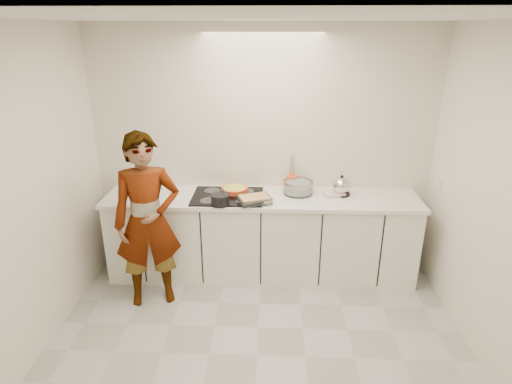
{
  "coord_description": "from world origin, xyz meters",
  "views": [
    {
      "loc": [
        0.1,
        -2.81,
        2.55
      ],
      "look_at": [
        -0.05,
        1.05,
        1.05
      ],
      "focal_mm": 30.0,
      "sensor_mm": 36.0,
      "label": 1
    }
  ],
  "objects_px": {
    "hob": "(228,196)",
    "mixing_bowl": "(298,188)",
    "cook": "(148,221)",
    "saucepan": "(220,199)",
    "utensil_crock": "(292,182)",
    "tart_dish": "(235,189)",
    "kettle": "(341,186)",
    "baking_dish": "(254,199)"
  },
  "relations": [
    {
      "from": "saucepan",
      "to": "utensil_crock",
      "type": "height_order",
      "value": "saucepan"
    },
    {
      "from": "saucepan",
      "to": "kettle",
      "type": "xyz_separation_m",
      "value": [
        1.22,
        0.33,
        0.03
      ]
    },
    {
      "from": "mixing_bowl",
      "to": "kettle",
      "type": "xyz_separation_m",
      "value": [
        0.45,
        -0.01,
        0.03
      ]
    },
    {
      "from": "cook",
      "to": "utensil_crock",
      "type": "bearing_deg",
      "value": 11.98
    },
    {
      "from": "saucepan",
      "to": "kettle",
      "type": "relative_size",
      "value": 0.99
    },
    {
      "from": "hob",
      "to": "tart_dish",
      "type": "distance_m",
      "value": 0.14
    },
    {
      "from": "mixing_bowl",
      "to": "kettle",
      "type": "relative_size",
      "value": 1.74
    },
    {
      "from": "baking_dish",
      "to": "cook",
      "type": "distance_m",
      "value": 1.04
    },
    {
      "from": "kettle",
      "to": "saucepan",
      "type": "bearing_deg",
      "value": -164.76
    },
    {
      "from": "saucepan",
      "to": "kettle",
      "type": "bearing_deg",
      "value": 15.24
    },
    {
      "from": "baking_dish",
      "to": "kettle",
      "type": "xyz_separation_m",
      "value": [
        0.89,
        0.27,
        0.04
      ]
    },
    {
      "from": "baking_dish",
      "to": "kettle",
      "type": "relative_size",
      "value": 1.58
    },
    {
      "from": "kettle",
      "to": "utensil_crock",
      "type": "bearing_deg",
      "value": 163.84
    },
    {
      "from": "utensil_crock",
      "to": "saucepan",
      "type": "bearing_deg",
      "value": -146.18
    },
    {
      "from": "baking_dish",
      "to": "utensil_crock",
      "type": "height_order",
      "value": "utensil_crock"
    },
    {
      "from": "hob",
      "to": "cook",
      "type": "distance_m",
      "value": 0.86
    },
    {
      "from": "saucepan",
      "to": "baking_dish",
      "type": "distance_m",
      "value": 0.34
    },
    {
      "from": "mixing_bowl",
      "to": "hob",
      "type": "bearing_deg",
      "value": -170.4
    },
    {
      "from": "utensil_crock",
      "to": "cook",
      "type": "bearing_deg",
      "value": -151.34
    },
    {
      "from": "baking_dish",
      "to": "mixing_bowl",
      "type": "xyz_separation_m",
      "value": [
        0.44,
        0.29,
        0.02
      ]
    },
    {
      "from": "mixing_bowl",
      "to": "utensil_crock",
      "type": "bearing_deg",
      "value": 114.31
    },
    {
      "from": "hob",
      "to": "mixing_bowl",
      "type": "relative_size",
      "value": 1.78
    },
    {
      "from": "utensil_crock",
      "to": "cook",
      "type": "relative_size",
      "value": 0.09
    },
    {
      "from": "tart_dish",
      "to": "utensil_crock",
      "type": "relative_size",
      "value": 2.43
    },
    {
      "from": "hob",
      "to": "cook",
      "type": "bearing_deg",
      "value": -144.94
    },
    {
      "from": "tart_dish",
      "to": "cook",
      "type": "distance_m",
      "value": 0.99
    },
    {
      "from": "tart_dish",
      "to": "baking_dish",
      "type": "bearing_deg",
      "value": -52.2
    },
    {
      "from": "kettle",
      "to": "hob",
      "type": "bearing_deg",
      "value": -174.73
    },
    {
      "from": "cook",
      "to": "tart_dish",
      "type": "bearing_deg",
      "value": 22.06
    },
    {
      "from": "baking_dish",
      "to": "utensil_crock",
      "type": "xyz_separation_m",
      "value": [
        0.38,
        0.42,
        0.03
      ]
    },
    {
      "from": "saucepan",
      "to": "baking_dish",
      "type": "xyz_separation_m",
      "value": [
        0.33,
        0.06,
        -0.02
      ]
    },
    {
      "from": "saucepan",
      "to": "utensil_crock",
      "type": "bearing_deg",
      "value": 33.82
    },
    {
      "from": "hob",
      "to": "tart_dish",
      "type": "xyz_separation_m",
      "value": [
        0.06,
        0.12,
        0.03
      ]
    },
    {
      "from": "utensil_crock",
      "to": "kettle",
      "type": "bearing_deg",
      "value": -16.16
    },
    {
      "from": "cook",
      "to": "kettle",
      "type": "bearing_deg",
      "value": 1.1
    },
    {
      "from": "saucepan",
      "to": "hob",
      "type": "bearing_deg",
      "value": 77.4
    },
    {
      "from": "hob",
      "to": "tart_dish",
      "type": "height_order",
      "value": "tart_dish"
    },
    {
      "from": "hob",
      "to": "baking_dish",
      "type": "relative_size",
      "value": 1.96
    },
    {
      "from": "hob",
      "to": "cook",
      "type": "height_order",
      "value": "cook"
    },
    {
      "from": "mixing_bowl",
      "to": "cook",
      "type": "xyz_separation_m",
      "value": [
        -1.43,
        -0.62,
        -0.13
      ]
    },
    {
      "from": "hob",
      "to": "baking_dish",
      "type": "bearing_deg",
      "value": -30.25
    },
    {
      "from": "baking_dish",
      "to": "tart_dish",
      "type": "bearing_deg",
      "value": 127.8
    }
  ]
}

